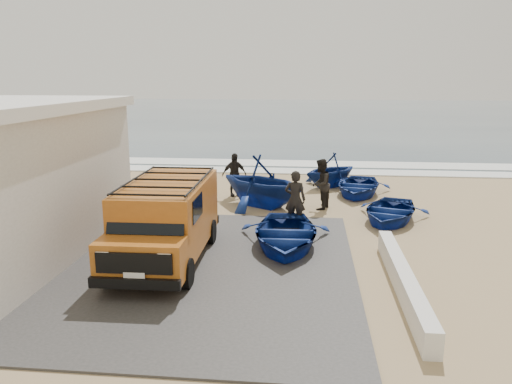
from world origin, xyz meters
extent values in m
plane|color=tan|center=(0.00, 0.00, 0.00)|extent=(160.00, 160.00, 0.00)
cube|color=#413E3B|center=(-2.00, -2.00, 0.03)|extent=(12.00, 10.00, 0.05)
cube|color=#385166|center=(0.00, 56.00, 0.00)|extent=(180.00, 88.00, 0.01)
cube|color=white|center=(0.00, 12.00, 0.03)|extent=(180.00, 1.60, 0.06)
cube|color=white|center=(0.00, 14.50, 0.02)|extent=(180.00, 2.20, 0.04)
cube|color=black|center=(-3.55, -0.50, 2.60)|extent=(0.08, 0.70, 0.90)
cube|color=silver|center=(5.00, -3.00, 0.28)|extent=(0.35, 6.00, 0.55)
cube|color=#B15E1A|center=(-1.07, -1.24, 1.25)|extent=(2.09, 4.18, 1.75)
cube|color=#B15E1A|center=(-1.03, -3.80, 0.85)|extent=(2.04, 0.99, 0.96)
cube|color=black|center=(-1.04, -3.30, 1.70)|extent=(1.86, 0.39, 0.76)
cube|color=black|center=(-1.02, -4.30, 0.96)|extent=(1.72, 0.12, 0.48)
cube|color=black|center=(-1.02, -4.33, 0.50)|extent=(2.06, 0.19, 0.23)
cube|color=black|center=(-1.07, -1.30, 2.21)|extent=(1.99, 3.86, 0.06)
cylinder|color=black|center=(-1.98, -3.39, 0.37)|extent=(0.25, 0.75, 0.74)
cylinder|color=black|center=(-2.04, -0.09, 0.37)|extent=(0.25, 0.75, 0.74)
cylinder|color=black|center=(-0.09, -3.35, 0.37)|extent=(0.25, 0.75, 0.74)
cylinder|color=black|center=(-0.15, -0.06, 0.37)|extent=(0.25, 0.75, 0.74)
imported|color=navy|center=(2.09, -0.15, 0.41)|extent=(2.97, 4.07, 0.82)
imported|color=navy|center=(5.59, 2.95, 0.36)|extent=(3.47, 4.12, 0.73)
imported|color=navy|center=(0.98, 4.57, 1.00)|extent=(4.99, 4.83, 2.01)
imported|color=navy|center=(4.87, 6.94, 0.38)|extent=(3.31, 4.13, 0.76)
imported|color=navy|center=(3.77, 8.42, 0.79)|extent=(3.93, 3.92, 1.57)
imported|color=black|center=(2.33, 1.91, 0.97)|extent=(0.77, 0.58, 1.93)
imported|color=black|center=(3.22, 4.39, 0.97)|extent=(1.01, 1.13, 1.93)
imported|color=black|center=(-0.35, 6.19, 0.91)|extent=(1.16, 0.89, 1.83)
camera|label=1|loc=(2.70, -14.22, 4.92)|focal=35.00mm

